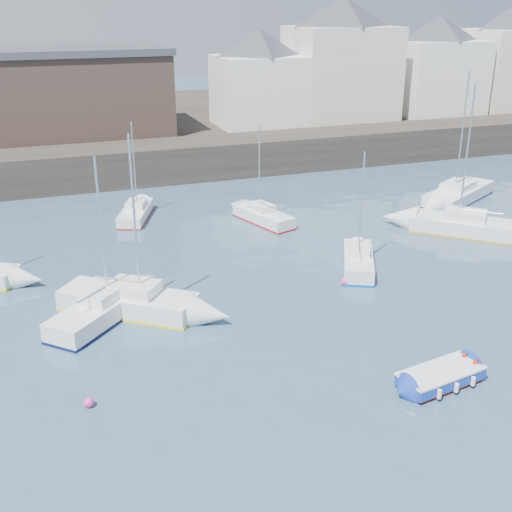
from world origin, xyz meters
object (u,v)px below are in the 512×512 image
object	(u,v)px
blue_dinghy	(441,377)
sailboat_h	(136,212)
sailboat_f	(263,216)
buoy_mid	(345,285)
sailboat_a	(101,310)
sailboat_d	(469,226)
buoy_far	(149,282)
sailboat_c	(358,260)
sailboat_b	(129,301)
buoy_near	(89,406)
sailboat_g	(459,193)

from	to	relation	value
blue_dinghy	sailboat_h	distance (m)	26.17
sailboat_f	buoy_mid	world-z (taller)	sailboat_f
sailboat_a	sailboat_h	size ratio (longest dim) A/B	1.18
sailboat_d	buoy_mid	distance (m)	12.08
sailboat_d	buoy_far	size ratio (longest dim) A/B	21.31
buoy_far	sailboat_c	bearing A→B (deg)	-11.14
sailboat_b	buoy_mid	size ratio (longest dim) A/B	19.28
sailboat_b	sailboat_c	world-z (taller)	sailboat_b
buoy_mid	sailboat_f	bearing A→B (deg)	92.33
sailboat_a	sailboat_h	xyz separation A→B (m)	(4.29, 14.81, -0.12)
blue_dinghy	buoy_near	world-z (taller)	blue_dinghy
sailboat_a	sailboat_c	bearing A→B (deg)	5.54
sailboat_g	buoy_far	distance (m)	26.07
sailboat_c	sailboat_h	size ratio (longest dim) A/B	1.00
blue_dinghy	sailboat_d	bearing A→B (deg)	49.61
sailboat_c	sailboat_g	bearing A→B (deg)	34.26
sailboat_b	buoy_near	xyz separation A→B (m)	(-2.79, -7.44, -0.57)
sailboat_f	sailboat_h	world-z (taller)	sailboat_h
buoy_far	sailboat_b	bearing A→B (deg)	-116.45
sailboat_d	buoy_near	xyz separation A→B (m)	(-25.41, -11.00, -0.58)
buoy_near	blue_dinghy	bearing A→B (deg)	-13.80
sailboat_d	buoy_mid	bearing A→B (deg)	-158.73
sailboat_d	buoy_mid	size ratio (longest dim) A/B	20.81
blue_dinghy	sailboat_d	world-z (taller)	sailboat_d
sailboat_h	sailboat_b	bearing A→B (deg)	-101.39
sailboat_d	sailboat_h	bearing A→B (deg)	151.36
sailboat_b	sailboat_h	distance (m)	14.63
sailboat_b	buoy_near	bearing A→B (deg)	-110.53
sailboat_h	buoy_far	distance (m)	11.22
sailboat_a	sailboat_c	xyz separation A→B (m)	(14.51, 1.41, -0.04)
buoy_near	sailboat_b	bearing A→B (deg)	69.47
sailboat_h	buoy_near	bearing A→B (deg)	-104.60
sailboat_h	buoy_far	size ratio (longest dim) A/B	14.95
sailboat_f	blue_dinghy	bearing A→B (deg)	-91.18
buoy_far	sailboat_f	bearing A→B (deg)	37.72
sailboat_h	buoy_far	world-z (taller)	sailboat_h
sailboat_f	sailboat_d	bearing A→B (deg)	-30.37
buoy_far	sailboat_h	bearing A→B (deg)	83.36
sailboat_d	sailboat_b	bearing A→B (deg)	-171.05
sailboat_b	blue_dinghy	bearing A→B (deg)	-45.57
sailboat_f	sailboat_g	distance (m)	15.78
sailboat_h	buoy_mid	distance (m)	17.38
sailboat_a	sailboat_b	size ratio (longest dim) A/B	0.89
sailboat_b	sailboat_c	bearing A→B (deg)	4.07
sailboat_d	sailboat_f	xyz separation A→B (m)	(-11.70, 6.86, -0.11)
sailboat_h	sailboat_d	bearing A→B (deg)	-28.64
sailboat_b	sailboat_g	size ratio (longest dim) A/B	0.91
sailboat_c	sailboat_b	bearing A→B (deg)	-175.93
sailboat_c	sailboat_d	world-z (taller)	sailboat_d
sailboat_c	sailboat_g	distance (m)	16.45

